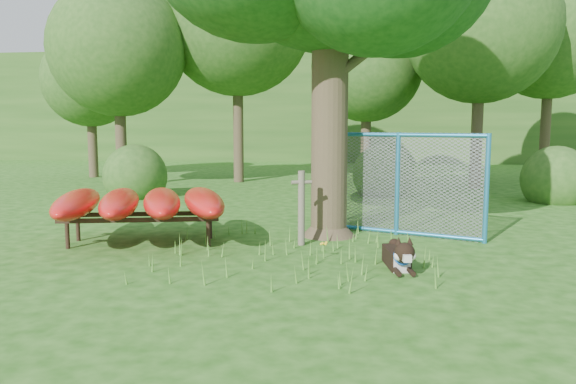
# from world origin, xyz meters

# --- Properties ---
(ground) EXTENTS (80.00, 80.00, 0.00)m
(ground) POSITION_xyz_m (0.00, 0.00, 0.00)
(ground) COLOR #1B4F0F
(ground) RESTS_ON ground
(wooden_post) EXTENTS (0.35, 0.18, 1.29)m
(wooden_post) POSITION_xyz_m (0.35, 1.84, 0.68)
(wooden_post) COLOR brown
(wooden_post) RESTS_ON ground
(kayak_rack) EXTENTS (3.61, 3.23, 0.94)m
(kayak_rack) POSITION_xyz_m (-2.44, 1.61, 0.72)
(kayak_rack) COLOR black
(kayak_rack) RESTS_ON ground
(husky_dog) EXTENTS (0.43, 1.23, 0.55)m
(husky_dog) POSITION_xyz_m (1.92, 0.40, 0.19)
(husky_dog) COLOR black
(husky_dog) RESTS_ON ground
(fence_section) EXTENTS (3.09, 1.30, 3.21)m
(fence_section) POSITION_xyz_m (2.03, 2.99, 0.96)
(fence_section) COLOR teal
(fence_section) RESTS_ON ground
(wildflower_clump) EXTENTS (0.12, 0.10, 0.26)m
(wildflower_clump) POSITION_xyz_m (0.80, 0.93, 0.21)
(wildflower_clump) COLOR #559430
(wildflower_clump) RESTS_ON ground
(bg_tree_a) EXTENTS (4.40, 4.40, 6.70)m
(bg_tree_a) POSITION_xyz_m (-6.50, 10.00, 4.48)
(bg_tree_a) COLOR #3D3221
(bg_tree_a) RESTS_ON ground
(bg_tree_b) EXTENTS (5.20, 5.20, 8.22)m
(bg_tree_b) POSITION_xyz_m (-3.00, 12.00, 5.61)
(bg_tree_b) COLOR #3D3221
(bg_tree_b) RESTS_ON ground
(bg_tree_c) EXTENTS (4.00, 4.00, 6.12)m
(bg_tree_c) POSITION_xyz_m (1.50, 13.00, 4.11)
(bg_tree_c) COLOR #3D3221
(bg_tree_c) RESTS_ON ground
(bg_tree_d) EXTENTS (4.80, 4.80, 7.50)m
(bg_tree_d) POSITION_xyz_m (5.00, 11.00, 5.08)
(bg_tree_d) COLOR #3D3221
(bg_tree_d) RESTS_ON ground
(bg_tree_e) EXTENTS (4.60, 4.60, 7.55)m
(bg_tree_e) POSITION_xyz_m (8.00, 14.00, 5.23)
(bg_tree_e) COLOR #3D3221
(bg_tree_e) RESTS_ON ground
(bg_tree_f) EXTENTS (3.60, 3.60, 5.55)m
(bg_tree_f) POSITION_xyz_m (-9.00, 13.00, 3.73)
(bg_tree_f) COLOR #3D3221
(bg_tree_f) RESTS_ON ground
(shrub_left) EXTENTS (1.80, 1.80, 1.80)m
(shrub_left) POSITION_xyz_m (-5.00, 7.50, 0.00)
(shrub_left) COLOR #28511A
(shrub_left) RESTS_ON ground
(shrub_right) EXTENTS (1.80, 1.80, 1.80)m
(shrub_right) POSITION_xyz_m (6.50, 8.00, 0.00)
(shrub_right) COLOR #28511A
(shrub_right) RESTS_ON ground
(shrub_mid) EXTENTS (1.80, 1.80, 1.80)m
(shrub_mid) POSITION_xyz_m (2.00, 9.00, 0.00)
(shrub_mid) COLOR #28511A
(shrub_mid) RESTS_ON ground
(wooded_hillside) EXTENTS (80.00, 12.00, 6.00)m
(wooded_hillside) POSITION_xyz_m (0.00, 28.00, 3.00)
(wooded_hillside) COLOR #28511A
(wooded_hillside) RESTS_ON ground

